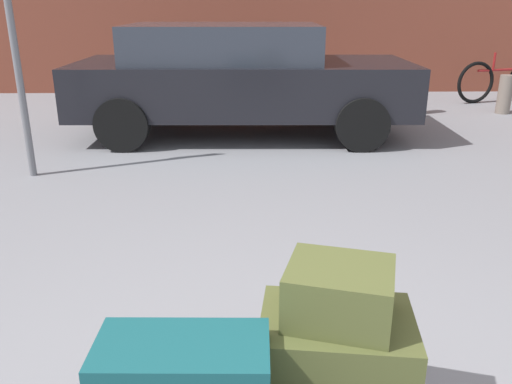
# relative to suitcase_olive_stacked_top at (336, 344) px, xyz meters

# --- Properties ---
(suitcase_olive_stacked_top) EXTENTS (0.63, 0.49, 0.23)m
(suitcase_olive_stacked_top) POSITION_rel_suitcase_olive_stacked_top_xyz_m (0.00, 0.00, 0.00)
(suitcase_olive_stacked_top) COLOR #4C5128
(suitcase_olive_stacked_top) RESTS_ON luggage_cart
(duffel_bag_teal_center) EXTENTS (0.58, 0.31, 0.30)m
(duffel_bag_teal_center) POSITION_rel_suitcase_olive_stacked_top_xyz_m (-0.55, -0.24, 0.03)
(duffel_bag_teal_center) COLOR #144C51
(duffel_bag_teal_center) RESTS_ON luggage_cart
(duffel_bag_olive_topmost_pile) EXTENTS (0.46, 0.42, 0.21)m
(duffel_bag_olive_topmost_pile) POSITION_rel_suitcase_olive_stacked_top_xyz_m (0.00, 0.00, 0.22)
(duffel_bag_olive_topmost_pile) COLOR #4C5128
(duffel_bag_olive_topmost_pile) RESTS_ON suitcase_olive_stacked_top
(parked_car) EXTENTS (4.34, 1.99, 1.42)m
(parked_car) POSITION_rel_suitcase_olive_stacked_top_xyz_m (-0.41, 5.31, 0.30)
(parked_car) COLOR black
(parked_car) RESTS_ON ground_plane
(bicycle_leaning) EXTENTS (1.72, 0.49, 0.96)m
(bicycle_leaning) POSITION_rel_suitcase_olive_stacked_top_xyz_m (4.20, 7.63, -0.08)
(bicycle_leaning) COLOR black
(bicycle_leaning) RESTS_ON ground_plane
(bollard_kerb_near) EXTENTS (0.22, 0.22, 0.60)m
(bollard_kerb_near) POSITION_rel_suitcase_olive_stacked_top_xyz_m (2.38, 6.61, -0.16)
(bollard_kerb_near) COLOR #72665B
(bollard_kerb_near) RESTS_ON ground_plane
(bollard_kerb_mid) EXTENTS (0.22, 0.22, 0.60)m
(bollard_kerb_mid) POSITION_rel_suitcase_olive_stacked_top_xyz_m (3.79, 6.61, -0.16)
(bollard_kerb_mid) COLOR #72665B
(bollard_kerb_mid) RESTS_ON ground_plane
(no_parking_sign) EXTENTS (0.49, 0.13, 2.33)m
(no_parking_sign) POSITION_rel_suitcase_olive_stacked_top_xyz_m (-2.52, 3.55, 0.99)
(no_parking_sign) COLOR slate
(no_parking_sign) RESTS_ON ground_plane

